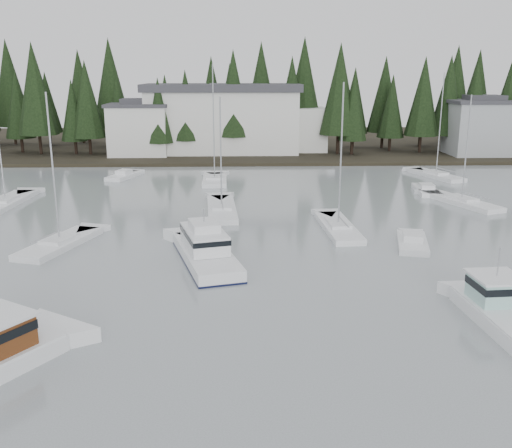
{
  "coord_description": "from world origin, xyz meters",
  "views": [
    {
      "loc": [
        -2.34,
        -11.76,
        13.32
      ],
      "look_at": [
        -1.14,
        28.53,
        2.5
      ],
      "focal_mm": 40.0,
      "sensor_mm": 36.0,
      "label": 1
    }
  ],
  "objects_px": {
    "house_east_a": "(482,126)",
    "runabout_4": "(426,192)",
    "sailboat_7": "(6,204)",
    "cabin_cruiser_center": "(206,252)",
    "lobster_boat_teal": "(505,315)",
    "sailboat_10": "(461,203)",
    "sailboat_1": "(215,181)",
    "house_west": "(139,128)",
    "runabout_3": "(124,177)",
    "harbor_inn": "(235,119)",
    "sailboat_3": "(60,246)",
    "sailboat_6": "(436,176)",
    "sailboat_0": "(222,211)",
    "runabout_1": "(412,244)",
    "sailboat_4": "(338,229)"
  },
  "relations": [
    {
      "from": "harbor_inn",
      "to": "sailboat_0",
      "type": "bearing_deg",
      "value": -91.65
    },
    {
      "from": "sailboat_0",
      "to": "sailboat_7",
      "type": "relative_size",
      "value": 0.79
    },
    {
      "from": "sailboat_0",
      "to": "sailboat_6",
      "type": "relative_size",
      "value": 0.84
    },
    {
      "from": "sailboat_0",
      "to": "sailboat_3",
      "type": "distance_m",
      "value": 16.75
    },
    {
      "from": "house_east_a",
      "to": "runabout_3",
      "type": "bearing_deg",
      "value": -162.78
    },
    {
      "from": "house_west",
      "to": "sailboat_3",
      "type": "bearing_deg",
      "value": -88.18
    },
    {
      "from": "harbor_inn",
      "to": "sailboat_6",
      "type": "bearing_deg",
      "value": -39.37
    },
    {
      "from": "sailboat_10",
      "to": "runabout_3",
      "type": "relative_size",
      "value": 1.78
    },
    {
      "from": "house_west",
      "to": "sailboat_7",
      "type": "bearing_deg",
      "value": -104.47
    },
    {
      "from": "sailboat_4",
      "to": "sailboat_10",
      "type": "distance_m",
      "value": 17.5
    },
    {
      "from": "sailboat_7",
      "to": "sailboat_1",
      "type": "bearing_deg",
      "value": -57.47
    },
    {
      "from": "lobster_boat_teal",
      "to": "sailboat_7",
      "type": "xyz_separation_m",
      "value": [
        -38.42,
        29.95,
        -0.47
      ]
    },
    {
      "from": "cabin_cruiser_center",
      "to": "sailboat_7",
      "type": "relative_size",
      "value": 0.74
    },
    {
      "from": "house_east_a",
      "to": "sailboat_6",
      "type": "distance_m",
      "value": 21.92
    },
    {
      "from": "harbor_inn",
      "to": "lobster_boat_teal",
      "type": "xyz_separation_m",
      "value": [
        14.93,
        -66.03,
        -5.23
      ]
    },
    {
      "from": "sailboat_3",
      "to": "house_east_a",
      "type": "bearing_deg",
      "value": -30.83
    },
    {
      "from": "sailboat_0",
      "to": "sailboat_3",
      "type": "relative_size",
      "value": 0.93
    },
    {
      "from": "sailboat_0",
      "to": "runabout_1",
      "type": "relative_size",
      "value": 1.92
    },
    {
      "from": "cabin_cruiser_center",
      "to": "sailboat_6",
      "type": "distance_m",
      "value": 43.5
    },
    {
      "from": "lobster_boat_teal",
      "to": "runabout_4",
      "type": "bearing_deg",
      "value": -14.89
    },
    {
      "from": "harbor_inn",
      "to": "runabout_4",
      "type": "relative_size",
      "value": 4.95
    },
    {
      "from": "lobster_boat_teal",
      "to": "sailboat_7",
      "type": "distance_m",
      "value": 48.72
    },
    {
      "from": "cabin_cruiser_center",
      "to": "runabout_1",
      "type": "xyz_separation_m",
      "value": [
        16.08,
        3.18,
        -0.54
      ]
    },
    {
      "from": "house_west",
      "to": "sailboat_10",
      "type": "relative_size",
      "value": 0.82
    },
    {
      "from": "cabin_cruiser_center",
      "to": "sailboat_7",
      "type": "xyz_separation_m",
      "value": [
        -21.64,
        18.65,
        -0.59
      ]
    },
    {
      "from": "runabout_1",
      "to": "sailboat_4",
      "type": "bearing_deg",
      "value": 59.75
    },
    {
      "from": "sailboat_0",
      "to": "cabin_cruiser_center",
      "type": "bearing_deg",
      "value": 173.78
    },
    {
      "from": "sailboat_4",
      "to": "sailboat_6",
      "type": "bearing_deg",
      "value": -36.99
    },
    {
      "from": "house_east_a",
      "to": "runabout_4",
      "type": "xyz_separation_m",
      "value": [
        -17.13,
        -27.06,
        -4.77
      ]
    },
    {
      "from": "lobster_boat_teal",
      "to": "sailboat_10",
      "type": "relative_size",
      "value": 0.72
    },
    {
      "from": "house_east_a",
      "to": "sailboat_1",
      "type": "bearing_deg",
      "value": -154.51
    },
    {
      "from": "runabout_3",
      "to": "runabout_4",
      "type": "distance_m",
      "value": 37.63
    },
    {
      "from": "sailboat_6",
      "to": "sailboat_7",
      "type": "relative_size",
      "value": 0.94
    },
    {
      "from": "cabin_cruiser_center",
      "to": "sailboat_6",
      "type": "bearing_deg",
      "value": -55.32
    },
    {
      "from": "sailboat_0",
      "to": "runabout_1",
      "type": "height_order",
      "value": "sailboat_0"
    },
    {
      "from": "sailboat_1",
      "to": "harbor_inn",
      "type": "bearing_deg",
      "value": -7.34
    },
    {
      "from": "lobster_boat_teal",
      "to": "sailboat_10",
      "type": "bearing_deg",
      "value": -20.44
    },
    {
      "from": "sailboat_4",
      "to": "runabout_1",
      "type": "relative_size",
      "value": 2.16
    },
    {
      "from": "sailboat_0",
      "to": "runabout_4",
      "type": "relative_size",
      "value": 1.94
    },
    {
      "from": "sailboat_3",
      "to": "runabout_4",
      "type": "height_order",
      "value": "sailboat_3"
    },
    {
      "from": "sailboat_3",
      "to": "sailboat_6",
      "type": "bearing_deg",
      "value": -36.0
    },
    {
      "from": "cabin_cruiser_center",
      "to": "sailboat_7",
      "type": "height_order",
      "value": "sailboat_7"
    },
    {
      "from": "sailboat_0",
      "to": "runabout_1",
      "type": "distance_m",
      "value": 19.47
    },
    {
      "from": "sailboat_3",
      "to": "sailboat_7",
      "type": "distance_m",
      "value": 17.82
    },
    {
      "from": "sailboat_7",
      "to": "cabin_cruiser_center",
      "type": "bearing_deg",
      "value": -127.92
    },
    {
      "from": "house_east_a",
      "to": "sailboat_4",
      "type": "height_order",
      "value": "sailboat_4"
    },
    {
      "from": "sailboat_0",
      "to": "sailboat_10",
      "type": "distance_m",
      "value": 24.97
    },
    {
      "from": "sailboat_3",
      "to": "sailboat_10",
      "type": "distance_m",
      "value": 39.71
    },
    {
      "from": "house_west",
      "to": "runabout_4",
      "type": "distance_m",
      "value": 46.55
    },
    {
      "from": "sailboat_1",
      "to": "sailboat_6",
      "type": "xyz_separation_m",
      "value": [
        28.7,
        2.54,
        -0.01
      ]
    }
  ]
}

